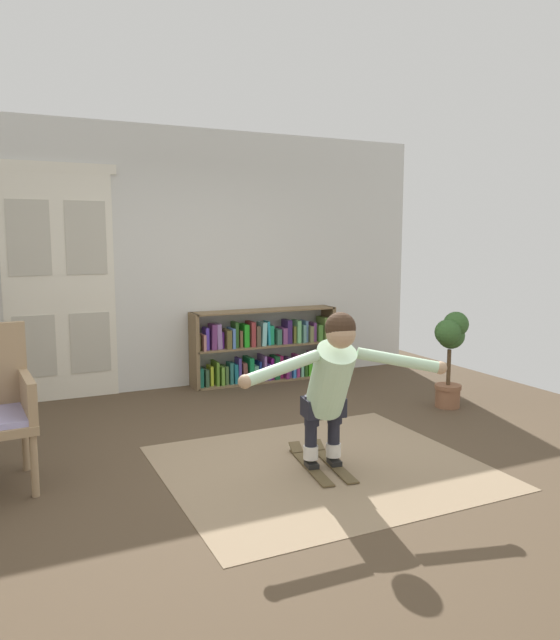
{
  "coord_description": "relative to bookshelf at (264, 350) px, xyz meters",
  "views": [
    {
      "loc": [
        -1.88,
        -4.03,
        1.69
      ],
      "look_at": [
        0.11,
        0.21,
        1.05
      ],
      "focal_mm": 33.72,
      "sensor_mm": 36.0,
      "label": 1
    }
  ],
  "objects": [
    {
      "name": "ground_plane",
      "position": [
        -0.93,
        -2.39,
        -0.38
      ],
      "size": [
        7.2,
        7.2,
        0.0
      ],
      "primitive_type": "plane",
      "color": "#4D3D2B"
    },
    {
      "name": "back_wall",
      "position": [
        -0.93,
        0.21,
        1.07
      ],
      "size": [
        6.0,
        0.1,
        2.9
      ],
      "primitive_type": "cube",
      "color": "silver",
      "rests_on": "ground"
    },
    {
      "name": "double_door",
      "position": [
        -2.24,
        0.15,
        0.85
      ],
      "size": [
        1.22,
        0.05,
        2.45
      ],
      "color": "silver",
      "rests_on": "ground"
    },
    {
      "name": "rug",
      "position": [
        -0.71,
        -2.68,
        -0.37
      ],
      "size": [
        2.28,
        2.0,
        0.01
      ],
      "primitive_type": "cube",
      "color": "#927A5E",
      "rests_on": "ground"
    },
    {
      "name": "bookshelf",
      "position": [
        0.0,
        0.0,
        0.0
      ],
      "size": [
        1.77,
        0.3,
        0.86
      ],
      "color": "brown",
      "rests_on": "ground"
    },
    {
      "name": "potted_plant",
      "position": [
        1.23,
        -1.81,
        0.24
      ],
      "size": [
        0.38,
        0.34,
        0.97
      ],
      "color": "brown",
      "rests_on": "ground"
    },
    {
      "name": "skis_pair",
      "position": [
        -0.71,
        -2.65,
        -0.35
      ],
      "size": [
        0.38,
        0.81,
        0.07
      ],
      "color": "brown",
      "rests_on": "rug"
    },
    {
      "name": "person_skier",
      "position": [
        -0.74,
        -2.85,
        0.34
      ],
      "size": [
        1.47,
        0.72,
        1.12
      ],
      "color": "white",
      "rests_on": "skis_pair"
    }
  ]
}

